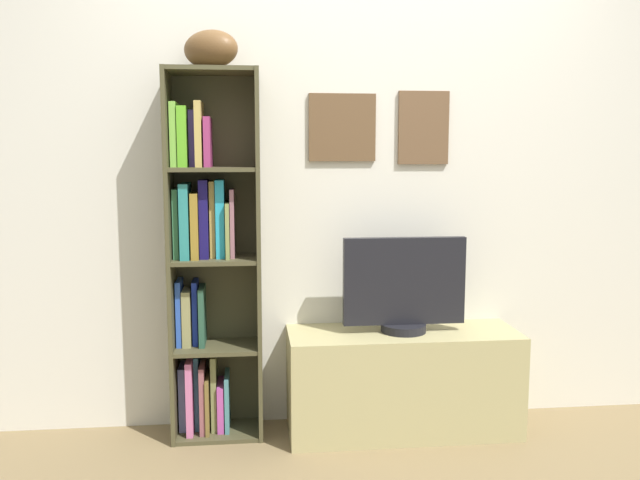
# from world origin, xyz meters

# --- Properties ---
(back_wall) EXTENTS (4.80, 0.08, 2.30)m
(back_wall) POSITION_xyz_m (0.00, 1.13, 1.15)
(back_wall) COLOR silver
(back_wall) RESTS_ON ground
(bookshelf) EXTENTS (0.43, 0.27, 1.76)m
(bookshelf) POSITION_xyz_m (-0.71, 0.99, 0.85)
(bookshelf) COLOR #454129
(bookshelf) RESTS_ON ground
(football) EXTENTS (0.32, 0.29, 0.17)m
(football) POSITION_xyz_m (-0.67, 0.96, 1.85)
(football) COLOR brown
(football) RESTS_ON bookshelf
(tv_stand) EXTENTS (1.13, 0.40, 0.51)m
(tv_stand) POSITION_xyz_m (0.24, 0.90, 0.25)
(tv_stand) COLOR tan
(tv_stand) RESTS_ON ground
(television) EXTENTS (0.60, 0.22, 0.47)m
(television) POSITION_xyz_m (0.24, 0.90, 0.73)
(television) COLOR black
(television) RESTS_ON tv_stand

